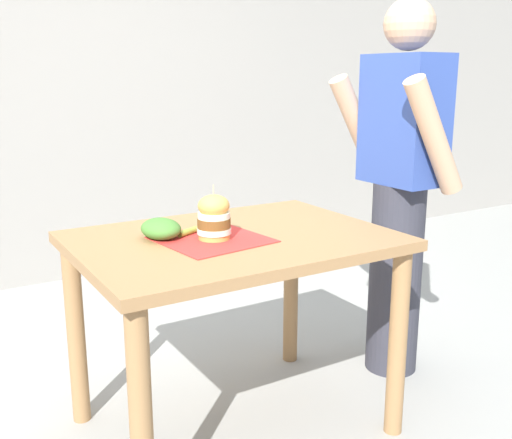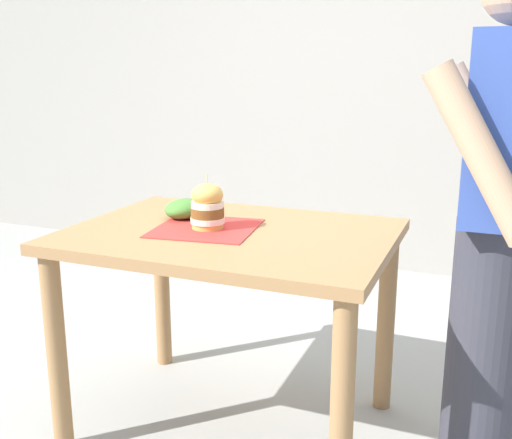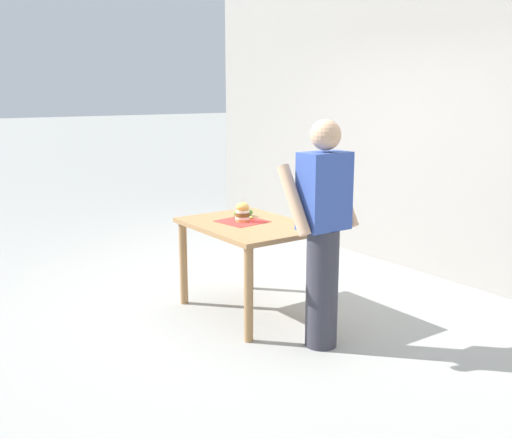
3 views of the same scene
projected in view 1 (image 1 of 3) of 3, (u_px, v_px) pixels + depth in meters
ground_plane at (235, 425)px, 2.41m from camera, size 80.00×80.00×0.00m
patio_table at (233, 269)px, 2.25m from camera, size 0.84×1.15×0.79m
serving_paper at (212, 239)px, 2.17m from camera, size 0.40×0.40×0.00m
sandwich at (214, 217)px, 2.15m from camera, size 0.12×0.12×0.20m
pickle_spear at (188, 232)px, 2.22m from camera, size 0.06×0.10×0.02m
side_salad at (161, 229)px, 2.18m from camera, size 0.18×0.14×0.07m
diner_across_table at (400, 186)px, 2.68m from camera, size 0.55×0.35×1.69m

